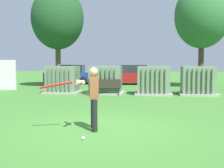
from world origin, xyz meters
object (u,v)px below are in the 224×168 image
object	(u,v)px
transformer_west	(63,80)
parked_car_left_of_center	(132,75)
batter	(92,95)
transformer_mid_west	(106,80)
transformer_east	(198,81)
transformer_mid_east	(153,81)
sports_ball	(83,138)
parked_car_leftmost	(70,75)
park_bench	(105,86)

from	to	relation	value
transformer_west	parked_car_left_of_center	world-z (taller)	same
transformer_west	batter	distance (m)	9.82
transformer_mid_west	transformer_east	xyz separation A→B (m)	(5.28, 0.09, 0.00)
transformer_mid_east	parked_car_left_of_center	size ratio (longest dim) A/B	0.48
sports_ball	parked_car_leftmost	bearing A→B (deg)	106.29
transformer_east	transformer_mid_east	bearing A→B (deg)	-176.89
transformer_west	transformer_mid_west	world-z (taller)	same
park_bench	parked_car_leftmost	world-z (taller)	parked_car_leftmost
park_bench	parked_car_left_of_center	world-z (taller)	parked_car_left_of_center
transformer_east	park_bench	distance (m)	5.31
sports_ball	transformer_mid_west	bearing A→B (deg)	95.30
transformer_mid_east	park_bench	xyz separation A→B (m)	(-2.71, -0.84, -0.25)
park_bench	batter	distance (m)	8.17
transformer_east	transformer_mid_west	bearing A→B (deg)	-179.03
transformer_west	park_bench	size ratio (longest dim) A/B	1.14
transformer_west	sports_ball	distance (m)	10.85
transformer_west	transformer_mid_east	xyz separation A→B (m)	(5.43, -0.18, 0.00)
transformer_east	park_bench	world-z (taller)	transformer_east
transformer_east	sports_ball	xyz separation A→B (m)	(-4.35, -10.17, -0.74)
transformer_west	sports_ball	bearing A→B (deg)	-70.65
batter	parked_car_leftmost	world-z (taller)	batter
transformer_mid_east	batter	world-z (taller)	batter
transformer_mid_east	park_bench	size ratio (longest dim) A/B	1.14
park_bench	parked_car_leftmost	distance (m)	9.36
transformer_east	batter	distance (m)	10.08
transformer_mid_west	parked_car_leftmost	world-z (taller)	same
transformer_mid_east	park_bench	bearing A→B (deg)	-162.79
transformer_east	parked_car_leftmost	size ratio (longest dim) A/B	0.49
transformer_mid_east	sports_ball	bearing A→B (deg)	-100.43
transformer_mid_east	parked_car_leftmost	bearing A→B (deg)	132.91
transformer_east	parked_car_left_of_center	xyz separation A→B (m)	(-4.16, 7.26, -0.04)
transformer_west	sports_ball	xyz separation A→B (m)	(3.59, -10.21, -0.74)
transformer_mid_east	sports_ball	distance (m)	10.23
transformer_west	batter	xyz separation A→B (m)	(3.59, -9.14, 0.19)
transformer_east	park_bench	bearing A→B (deg)	-169.40
transformer_west	transformer_mid_east	bearing A→B (deg)	-1.94
transformer_mid_west	transformer_west	bearing A→B (deg)	177.04
batter	park_bench	bearing A→B (deg)	96.13
transformer_mid_east	batter	distance (m)	9.14
transformer_west	parked_car_left_of_center	size ratio (longest dim) A/B	0.48
transformer_mid_west	parked_car_left_of_center	bearing A→B (deg)	81.33
transformer_mid_west	sports_ball	distance (m)	10.15
transformer_mid_west	parked_car_left_of_center	size ratio (longest dim) A/B	0.48
transformer_west	park_bench	bearing A→B (deg)	-20.61
transformer_mid_west	transformer_east	distance (m)	5.28
park_bench	parked_car_left_of_center	xyz separation A→B (m)	(1.05, 8.23, 0.22)
batter	sports_ball	xyz separation A→B (m)	(-0.01, -1.08, -0.93)
batter	sports_ball	distance (m)	1.42
batter	parked_car_left_of_center	distance (m)	16.35
transformer_mid_east	parked_car_left_of_center	xyz separation A→B (m)	(-1.66, 7.39, -0.04)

